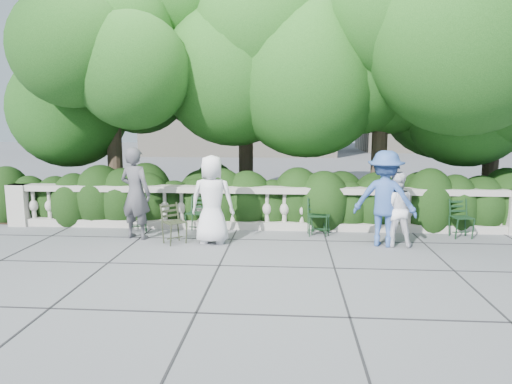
# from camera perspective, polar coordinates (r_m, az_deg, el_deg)

# --- Properties ---
(ground) EXTENTS (90.00, 90.00, 0.00)m
(ground) POSITION_cam_1_polar(r_m,az_deg,el_deg) (8.98, -0.47, -7.30)
(ground) COLOR #585960
(ground) RESTS_ON ground
(balustrade) EXTENTS (12.00, 0.44, 1.00)m
(balustrade) POSITION_cam_1_polar(r_m,az_deg,el_deg) (10.62, 0.31, -2.08)
(balustrade) COLOR #9E998E
(balustrade) RESTS_ON ground
(shrub_hedge) EXTENTS (15.00, 2.60, 1.70)m
(shrub_hedge) POSITION_cam_1_polar(r_m,az_deg,el_deg) (11.89, 0.70, -3.29)
(shrub_hedge) COLOR black
(shrub_hedge) RESTS_ON ground
(tree_canopy) EXTENTS (15.04, 6.52, 6.78)m
(tree_canopy) POSITION_cam_1_polar(r_m,az_deg,el_deg) (11.89, 4.23, 15.89)
(tree_canopy) COLOR #3F3023
(tree_canopy) RESTS_ON ground
(chair_a) EXTENTS (0.53, 0.56, 0.84)m
(chair_a) POSITION_cam_1_polar(r_m,az_deg,el_deg) (10.82, -14.56, -4.80)
(chair_a) COLOR black
(chair_a) RESTS_ON ground
(chair_b) EXTENTS (0.57, 0.59, 0.84)m
(chair_b) POSITION_cam_1_polar(r_m,az_deg,el_deg) (10.66, -14.51, -4.99)
(chair_b) COLOR black
(chair_b) RESTS_ON ground
(chair_c) EXTENTS (0.53, 0.56, 0.84)m
(chair_c) POSITION_cam_1_polar(r_m,az_deg,el_deg) (10.35, -7.74, -5.21)
(chair_c) COLOR black
(chair_c) RESTS_ON ground
(chair_d) EXTENTS (0.47, 0.50, 0.84)m
(chair_d) POSITION_cam_1_polar(r_m,az_deg,el_deg) (10.08, 7.70, -5.58)
(chair_d) COLOR black
(chair_d) RESTS_ON ground
(chair_e) EXTENTS (0.49, 0.53, 0.84)m
(chair_e) POSITION_cam_1_polar(r_m,az_deg,el_deg) (10.76, 24.51, -5.40)
(chair_e) COLOR black
(chair_e) RESTS_ON ground
(chair_f) EXTENTS (0.51, 0.54, 0.84)m
(chair_f) POSITION_cam_1_polar(r_m,az_deg,el_deg) (10.22, 8.00, -5.40)
(chair_f) COLOR black
(chair_f) RESTS_ON ground
(chair_weathered) EXTENTS (0.65, 0.65, 0.84)m
(chair_weathered) POSITION_cam_1_polar(r_m,az_deg,el_deg) (9.50, -9.68, -6.53)
(chair_weathered) COLOR black
(chair_weathered) RESTS_ON ground
(person_businessman) EXTENTS (0.91, 0.61, 1.82)m
(person_businessman) POSITION_cam_1_polar(r_m,az_deg,el_deg) (9.37, -5.51, -0.94)
(person_businessman) COLOR silver
(person_businessman) RESTS_ON ground
(person_woman_grey) EXTENTS (0.83, 0.68, 1.96)m
(person_woman_grey) POSITION_cam_1_polar(r_m,az_deg,el_deg) (10.03, -14.82, -0.15)
(person_woman_grey) COLOR #47464C
(person_woman_grey) RESTS_ON ground
(person_casual_man) EXTENTS (0.76, 0.60, 1.51)m
(person_casual_man) POSITION_cam_1_polar(r_m,az_deg,el_deg) (9.56, 17.03, -2.05)
(person_casual_man) COLOR white
(person_casual_man) RESTS_ON ground
(person_older_blue) EXTENTS (1.40, 1.06, 1.93)m
(person_older_blue) POSITION_cam_1_polar(r_m,az_deg,el_deg) (9.48, 15.81, -0.81)
(person_older_blue) COLOR #305092
(person_older_blue) RESTS_ON ground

